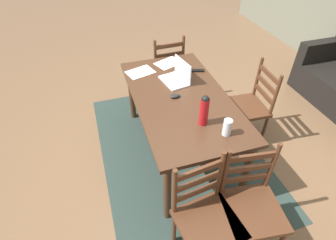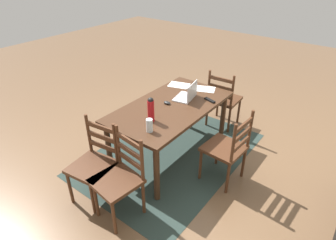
{
  "view_description": "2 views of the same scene",
  "coord_description": "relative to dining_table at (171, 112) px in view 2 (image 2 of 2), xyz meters",
  "views": [
    {
      "loc": [
        2.03,
        -0.77,
        2.32
      ],
      "look_at": [
        -0.01,
        -0.13,
        0.49
      ],
      "focal_mm": 28.55,
      "sensor_mm": 36.0,
      "label": 1
    },
    {
      "loc": [
        2.59,
        1.92,
        2.46
      ],
      "look_at": [
        0.14,
        0.07,
        0.65
      ],
      "focal_mm": 30.62,
      "sensor_mm": 36.0,
      "label": 2
    }
  ],
  "objects": [
    {
      "name": "paper_stack_left",
      "position": [
        -0.68,
        0.08,
        0.09
      ],
      "size": [
        0.31,
        0.35,
        0.0
      ],
      "primitive_type": "cube",
      "rotation": [
        0.0,
        0.0,
        0.39
      ],
      "color": "white",
      "rests_on": "dining_table"
    },
    {
      "name": "chair_right_near",
      "position": [
        1.13,
        -0.19,
        -0.22
      ],
      "size": [
        0.49,
        0.49,
        0.95
      ],
      "color": "#4C2B19",
      "rests_on": "ground"
    },
    {
      "name": "paper_stack_right",
      "position": [
        -0.58,
        -0.28,
        0.09
      ],
      "size": [
        0.29,
        0.34,
        0.0
      ],
      "primitive_type": "cube",
      "rotation": [
        0.0,
        0.0,
        0.3
      ],
      "color": "white",
      "rests_on": "dining_table"
    },
    {
      "name": "area_rug",
      "position": [
        0.0,
        0.0,
        -0.68
      ],
      "size": [
        2.49,
        1.75,
        0.01
      ],
      "primitive_type": "cube",
      "color": "#283833",
      "rests_on": "ground"
    },
    {
      "name": "chair_right_far",
      "position": [
        1.13,
        0.19,
        -0.22
      ],
      "size": [
        0.49,
        0.49,
        0.95
      ],
      "color": "#4C2B19",
      "rests_on": "ground"
    },
    {
      "name": "chair_far_head",
      "position": [
        0.0,
        0.83,
        -0.22
      ],
      "size": [
        0.47,
        0.47,
        0.95
      ],
      "color": "#4C2B19",
      "rests_on": "ground"
    },
    {
      "name": "chair_left_far",
      "position": [
        -1.13,
        0.19,
        -0.22
      ],
      "size": [
        0.46,
        0.46,
        0.95
      ],
      "color": "#4C2B19",
      "rests_on": "ground"
    },
    {
      "name": "computer_mouse",
      "position": [
        0.0,
        -0.06,
        0.11
      ],
      "size": [
        0.06,
        0.1,
        0.03
      ],
      "primitive_type": "ellipsoid",
      "rotation": [
        0.0,
        0.0,
        -0.02
      ],
      "color": "black",
      "rests_on": "dining_table"
    },
    {
      "name": "dining_table",
      "position": [
        0.0,
        0.0,
        0.0
      ],
      "size": [
        1.68,
        0.92,
        0.77
      ],
      "color": "#422819",
      "rests_on": "ground"
    },
    {
      "name": "tv_remote",
      "position": [
        -0.41,
        0.33,
        0.1
      ],
      "size": [
        0.09,
        0.18,
        0.02
      ],
      "primitive_type": "cube",
      "rotation": [
        0.0,
        0.0,
        2.85
      ],
      "color": "black",
      "rests_on": "dining_table"
    },
    {
      "name": "laptop",
      "position": [
        -0.29,
        0.06,
        0.15
      ],
      "size": [
        0.36,
        0.28,
        0.23
      ],
      "color": "silver",
      "rests_on": "dining_table"
    },
    {
      "name": "water_bottle",
      "position": [
        0.44,
        0.05,
        0.25
      ],
      "size": [
        0.08,
        0.08,
        0.29
      ],
      "color": "#A81419",
      "rests_on": "dining_table"
    },
    {
      "name": "drinking_glass",
      "position": [
        0.63,
        0.18,
        0.17
      ],
      "size": [
        0.07,
        0.07,
        0.15
      ],
      "primitive_type": "cylinder",
      "color": "silver",
      "rests_on": "dining_table"
    },
    {
      "name": "ground_plane",
      "position": [
        0.0,
        0.0,
        -0.68
      ],
      "size": [
        14.0,
        14.0,
        0.0
      ],
      "primitive_type": "plane",
      "color": "brown"
    }
  ]
}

